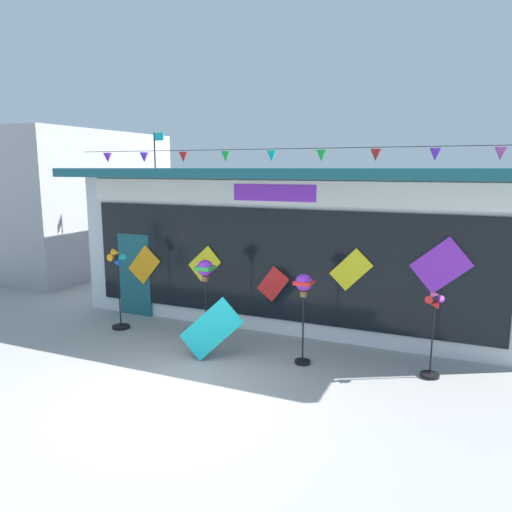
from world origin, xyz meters
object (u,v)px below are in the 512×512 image
(wind_spinner_center_right, at_px, (433,331))
(wind_spinner_left, at_px, (205,279))
(wind_spinner_center_left, at_px, (304,293))
(kite_shop_building, at_px, (311,237))
(wind_spinner_far_left, at_px, (118,283))
(display_kite_on_ground, at_px, (211,329))

(wind_spinner_center_right, bearing_deg, wind_spinner_left, -178.09)
(wind_spinner_center_left, bearing_deg, kite_shop_building, 105.59)
(kite_shop_building, distance_m, wind_spinner_left, 3.92)
(kite_shop_building, xyz_separation_m, wind_spinner_far_left, (-3.31, -3.65, -0.74))
(wind_spinner_far_left, xyz_separation_m, wind_spinner_left, (2.28, -0.11, 0.32))
(wind_spinner_center_left, xyz_separation_m, wind_spinner_center_right, (2.21, 0.30, -0.50))
(wind_spinner_far_left, height_order, wind_spinner_center_left, wind_spinner_far_left)
(kite_shop_building, height_order, wind_spinner_far_left, kite_shop_building)
(wind_spinner_center_left, relative_size, display_kite_on_ground, 1.51)
(wind_spinner_far_left, relative_size, wind_spinner_center_right, 1.18)
(wind_spinner_center_left, bearing_deg, display_kite_on_ground, -163.02)
(kite_shop_building, height_order, wind_spinner_center_right, kite_shop_building)
(kite_shop_building, height_order, wind_spinner_left, kite_shop_building)
(wind_spinner_far_left, distance_m, wind_spinner_center_left, 4.42)
(wind_spinner_center_right, height_order, display_kite_on_ground, wind_spinner_center_right)
(wind_spinner_center_right, bearing_deg, display_kite_on_ground, -168.24)
(wind_spinner_center_right, bearing_deg, wind_spinner_center_left, -172.24)
(display_kite_on_ground, bearing_deg, wind_spinner_center_right, 11.76)
(wind_spinner_far_left, relative_size, display_kite_on_ground, 1.62)
(wind_spinner_left, bearing_deg, display_kite_on_ground, -53.45)
(wind_spinner_left, relative_size, wind_spinner_center_left, 1.04)
(wind_spinner_far_left, bearing_deg, kite_shop_building, 47.87)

